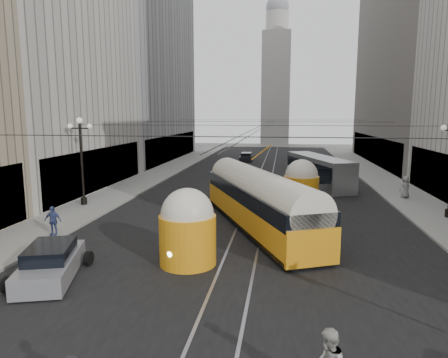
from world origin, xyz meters
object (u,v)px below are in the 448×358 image
(city_bus, at_px, (318,170))
(pedestrian_sidewalk_left, at_px, (53,221))
(streetcar, at_px, (258,200))
(sedan_silver, at_px, (51,263))
(pedestrian_sidewalk_right, at_px, (405,187))

(city_bus, relative_size, pedestrian_sidewalk_left, 6.97)
(streetcar, distance_m, pedestrian_sidewalk_left, 11.58)
(city_bus, bearing_deg, streetcar, -107.05)
(streetcar, relative_size, pedestrian_sidewalk_left, 9.13)
(city_bus, bearing_deg, sedan_silver, -117.90)
(streetcar, bearing_deg, sedan_silver, -132.90)
(sedan_silver, xyz_separation_m, pedestrian_sidewalk_right, (19.08, 18.48, 0.37))
(pedestrian_sidewalk_right, bearing_deg, sedan_silver, 19.15)
(city_bus, relative_size, pedestrian_sidewalk_right, 6.56)
(pedestrian_sidewalk_left, bearing_deg, sedan_silver, -60.02)
(city_bus, xyz_separation_m, pedestrian_sidewalk_right, (6.35, -5.58, -0.51))
(streetcar, relative_size, sedan_silver, 3.06)
(pedestrian_sidewalk_right, bearing_deg, streetcar, 16.76)
(sedan_silver, bearing_deg, pedestrian_sidewalk_right, 44.08)
(city_bus, xyz_separation_m, pedestrian_sidewalk_left, (-15.75, -18.96, -0.56))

